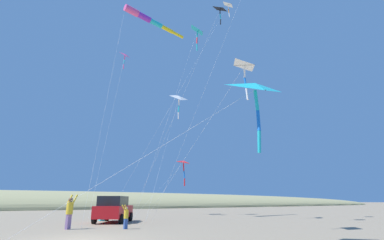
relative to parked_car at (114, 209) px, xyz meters
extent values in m
plane|color=gray|center=(-8.87, 3.91, -0.95)|extent=(600.00, 600.00, 0.00)
ellipsoid|color=#938E60|center=(46.13, 3.91, -0.95)|extent=(28.00, 240.00, 7.03)
cube|color=red|center=(0.08, -0.05, -0.20)|extent=(4.63, 3.85, 0.84)
cube|color=black|center=(-0.21, 0.13, 0.56)|extent=(3.05, 2.75, 0.68)
cylinder|color=black|center=(1.81, -0.04, -0.62)|extent=(0.68, 0.54, 0.66)
cylinder|color=black|center=(0.83, -1.61, -0.62)|extent=(0.68, 0.54, 0.66)
cylinder|color=black|center=(-0.67, 1.51, -0.62)|extent=(0.68, 0.54, 0.66)
cylinder|color=black|center=(-1.65, -0.06, -0.62)|extent=(0.68, 0.54, 0.66)
cube|color=#1EB7C6|center=(2.40, 0.18, -0.77)|extent=(0.60, 0.40, 0.36)
cube|color=white|center=(2.40, 0.18, -0.56)|extent=(0.62, 0.42, 0.06)
cube|color=#8E6B9E|center=(-3.85, 3.66, -0.55)|extent=(0.33, 0.33, 0.80)
cylinder|color=gold|center=(-3.85, 3.66, 0.17)|extent=(0.51, 0.51, 0.66)
sphere|color=brown|center=(-3.85, 3.66, 0.63)|extent=(0.25, 0.25, 0.25)
cylinder|color=gold|center=(-3.62, 3.67, 0.67)|extent=(0.36, 0.35, 0.50)
cylinder|color=gold|center=(-3.85, 3.43, 0.67)|extent=(0.36, 0.35, 0.50)
cube|color=#335199|center=(-5.34, 0.86, -0.67)|extent=(0.18, 0.24, 0.56)
cylinder|color=gold|center=(-5.34, 0.86, -0.16)|extent=(0.33, 0.33, 0.46)
sphere|color=beige|center=(-5.34, 0.86, 0.15)|extent=(0.17, 0.17, 0.17)
cylinder|color=gold|center=(-5.49, 0.93, 0.18)|extent=(0.16, 0.29, 0.35)
cylinder|color=gold|center=(-5.28, 1.01, 0.18)|extent=(0.16, 0.29, 0.35)
pyramid|color=black|center=(-4.52, -6.94, 17.10)|extent=(0.83, 1.21, 0.41)
cylinder|color=black|center=(-4.50, -6.94, 17.04)|extent=(0.98, 0.09, 0.41)
cylinder|color=black|center=(-4.51, -6.92, 16.72)|extent=(0.13, 0.16, 0.53)
cylinder|color=#1EB7C6|center=(-4.53, -6.91, 16.20)|extent=(0.14, 0.15, 0.53)
cylinder|color=black|center=(-4.53, -6.93, 15.68)|extent=(0.12, 0.09, 0.53)
cylinder|color=white|center=(-0.51, -4.74, 8.02)|extent=(7.99, 4.42, 17.95)
cylinder|color=#EF4C93|center=(4.52, -1.75, 20.58)|extent=(0.97, 1.71, 0.87)
cylinder|color=purple|center=(4.73, -3.29, 20.46)|extent=(0.86, 1.69, 0.77)
cylinder|color=#1EB7C6|center=(4.94, -4.84, 20.33)|extent=(0.76, 1.66, 0.67)
cylinder|color=yellow|center=(5.15, -6.39, 20.21)|extent=(0.65, 1.64, 0.57)
cylinder|color=yellow|center=(5.37, -7.94, 20.08)|extent=(0.55, 1.62, 0.46)
cylinder|color=white|center=(0.25, 0.99, 9.75)|extent=(8.34, 3.94, 21.41)
pyramid|color=#EF4C93|center=(8.05, -2.45, 17.09)|extent=(1.21, 1.47, 0.63)
cylinder|color=black|center=(8.09, -2.43, 17.03)|extent=(0.86, 0.40, 0.72)
cylinder|color=#EF4C93|center=(8.06, -2.41, 16.68)|extent=(0.17, 0.16, 0.58)
cylinder|color=#1EB7C6|center=(8.05, -2.37, 16.10)|extent=(0.12, 0.16, 0.58)
cylinder|color=#EF4C93|center=(8.03, -2.34, 15.53)|extent=(0.13, 0.11, 0.58)
cylinder|color=white|center=(4.36, -0.38, 8.02)|extent=(7.47, 4.11, 17.94)
pyramid|color=white|center=(6.75, -9.02, 12.67)|extent=(1.21, 1.95, 0.93)
cylinder|color=black|center=(6.82, -9.02, 12.57)|extent=(1.38, 0.09, 1.05)
cylinder|color=white|center=(6.87, -9.05, 12.06)|extent=(0.28, 0.26, 0.87)
cylinder|color=#1EB7C6|center=(6.90, -9.05, 11.20)|extent=(0.17, 0.23, 0.87)
cylinder|color=white|center=(6.89, -9.02, 10.35)|extent=(0.21, 0.19, 0.86)
cylinder|color=white|center=(2.80, -5.51, 5.78)|extent=(8.05, 7.02, 13.46)
pyramid|color=#1EB7C6|center=(-13.89, -1.36, 5.13)|extent=(1.63, 2.15, 0.75)
cylinder|color=black|center=(-13.84, -1.38, 5.03)|extent=(1.53, 0.38, 0.77)
cylinder|color=#1EB7C6|center=(-13.85, -1.41, 4.50)|extent=(0.17, 0.22, 0.87)
cylinder|color=blue|center=(-13.90, -1.40, 3.64)|extent=(0.28, 0.28, 0.88)
cylinder|color=#1EB7C6|center=(-13.93, -1.34, 2.77)|extent=(0.22, 0.22, 0.87)
cylinder|color=white|center=(-12.94, 2.94, 2.00)|extent=(1.82, 8.63, 5.91)
pyramid|color=#1EB7C6|center=(-1.03, -6.80, 16.84)|extent=(1.67, 1.91, 0.71)
cylinder|color=black|center=(-0.98, -6.78, 16.76)|extent=(1.12, 0.63, 0.78)
cylinder|color=#1EB7C6|center=(-0.97, -6.76, 16.32)|extent=(0.19, 0.20, 0.74)
cylinder|color=red|center=(-0.98, -6.70, 15.58)|extent=(0.23, 0.23, 0.75)
cylinder|color=#1EB7C6|center=(-1.01, -6.69, 14.85)|extent=(0.15, 0.18, 0.74)
cylinder|color=white|center=(-1.43, -3.79, 7.88)|extent=(0.90, 5.98, 17.65)
pyramid|color=white|center=(-1.74, -10.19, 20.67)|extent=(0.89, 1.21, 0.37)
cylinder|color=black|center=(-1.72, -10.19, 20.61)|extent=(0.94, 0.17, 0.37)
cylinder|color=white|center=(-1.74, -10.18, 20.31)|extent=(0.13, 0.10, 0.51)
cylinder|color=orange|center=(-1.76, -10.20, 19.81)|extent=(0.10, 0.13, 0.51)
cylinder|color=white|center=(-1.79, -10.22, 19.31)|extent=(0.14, 0.09, 0.51)
cylinder|color=white|center=(0.37, -5.17, 9.81)|extent=(4.19, 10.06, 21.52)
cylinder|color=white|center=(-5.33, -4.82, 9.02)|extent=(6.11, 5.57, 19.94)
pyramid|color=white|center=(-10.06, -4.38, 8.58)|extent=(1.57, 1.86, 0.44)
cylinder|color=black|center=(-10.03, -4.37, 8.48)|extent=(1.29, 0.55, 0.38)
cylinder|color=white|center=(-10.00, -4.39, 8.05)|extent=(0.22, 0.18, 0.73)
cylinder|color=blue|center=(-9.99, -4.42, 7.34)|extent=(0.21, 0.17, 0.72)
cylinder|color=white|center=(-10.05, -4.43, 6.62)|extent=(0.19, 0.13, 0.72)
cylinder|color=white|center=(-6.70, -2.64, 3.74)|extent=(6.68, 3.47, 9.38)
pyramid|color=red|center=(7.85, -10.33, 5.06)|extent=(1.97, 2.30, 0.44)
cylinder|color=black|center=(7.87, -10.32, 4.94)|extent=(1.60, 0.73, 0.31)
cylinder|color=red|center=(7.83, -10.33, 4.41)|extent=(0.24, 0.19, 0.89)
cylinder|color=blue|center=(7.78, -10.39, 3.53)|extent=(0.20, 0.26, 0.89)
cylinder|color=red|center=(7.78, -10.44, 2.66)|extent=(0.22, 0.21, 0.88)
cylinder|color=white|center=(4.83, -6.14, 1.96)|extent=(6.09, 8.38, 5.83)
camera|label=1|loc=(-21.89, 6.52, 0.58)|focal=26.82mm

